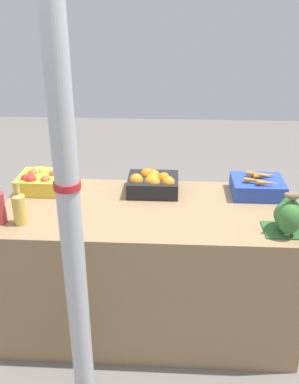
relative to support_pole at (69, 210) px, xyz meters
name	(u,v)px	position (x,y,z in m)	size (l,w,h in m)	color
ground_plane	(150,320)	(0.29, 0.68, -1.17)	(10.00, 10.00, 0.00)	slate
market_table	(150,267)	(0.29, 0.68, -0.75)	(1.74, 0.79, 0.84)	#937551
support_pole	(69,210)	(0.00, 0.00, 0.00)	(0.11, 0.11, 2.33)	#B7BABF
apple_crate	(43,180)	(-0.39, 0.90, -0.26)	(0.31, 0.27, 0.13)	gold
orange_crate	(152,183)	(0.30, 0.89, -0.26)	(0.31, 0.27, 0.14)	black
carrot_crate	(258,186)	(0.95, 0.90, -0.27)	(0.31, 0.27, 0.14)	#2847B7
broccoli_pile	(289,216)	(1.03, 0.45, -0.23)	(0.22, 0.20, 0.18)	#2D602D
juice_bottle_golden	(19,207)	(-0.39, 0.45, -0.22)	(0.07, 0.07, 0.25)	gold
sparrow_bird	(293,196)	(1.03, 0.44, -0.12)	(0.13, 0.06, 0.05)	#4C3D2D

